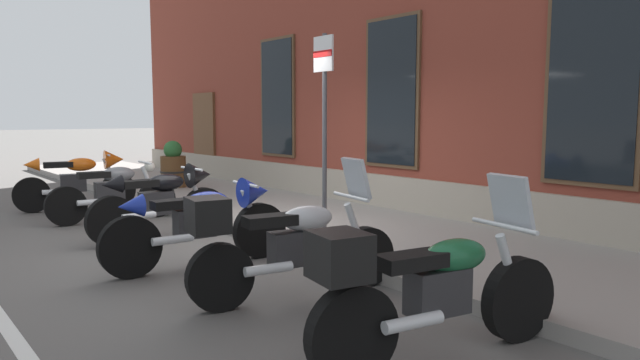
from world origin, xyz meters
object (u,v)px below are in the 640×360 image
(motorcycle_orange_sport, at_px, (81,178))
(barrel_planter, at_px, (173,167))
(motorcycle_green_touring, at_px, (430,288))
(parking_sign, at_px, (324,108))
(motorcycle_black_sport, at_px, (165,199))
(motorcycle_silver_touring, at_px, (286,243))
(motorcycle_grey_naked, at_px, (114,192))
(motorcycle_blue_sport, at_px, (206,219))

(motorcycle_orange_sport, xyz_separation_m, barrel_planter, (-0.94, 2.24, 0.01))
(motorcycle_green_touring, relative_size, parking_sign, 0.82)
(motorcycle_black_sport, bearing_deg, motorcycle_silver_touring, -4.09)
(motorcycle_grey_naked, height_order, motorcycle_silver_touring, motorcycle_silver_touring)
(motorcycle_orange_sport, bearing_deg, motorcycle_black_sport, 2.66)
(motorcycle_green_touring, distance_m, parking_sign, 3.73)
(motorcycle_orange_sport, xyz_separation_m, motorcycle_black_sport, (3.36, 0.16, -0.02))
(motorcycle_grey_naked, height_order, parking_sign, parking_sign)
(motorcycle_black_sport, xyz_separation_m, barrel_planter, (-4.30, 2.08, 0.03))
(parking_sign, bearing_deg, motorcycle_silver_touring, -48.89)
(motorcycle_blue_sport, bearing_deg, motorcycle_green_touring, -0.11)
(motorcycle_green_touring, bearing_deg, motorcycle_silver_touring, 179.36)
(motorcycle_orange_sport, height_order, motorcycle_grey_naked, motorcycle_orange_sport)
(motorcycle_grey_naked, distance_m, barrel_planter, 3.34)
(motorcycle_silver_touring, bearing_deg, motorcycle_blue_sport, -179.51)
(motorcycle_green_touring, xyz_separation_m, parking_sign, (-3.12, 1.61, 1.27))
(motorcycle_blue_sport, height_order, motorcycle_green_touring, motorcycle_green_touring)
(barrel_planter, bearing_deg, motorcycle_black_sport, -25.82)
(motorcycle_black_sport, distance_m, parking_sign, 2.61)
(motorcycle_orange_sport, xyz_separation_m, parking_sign, (5.21, 1.51, 1.23))
(motorcycle_black_sport, distance_m, barrel_planter, 4.77)
(motorcycle_grey_naked, xyz_separation_m, motorcycle_silver_touring, (5.01, -0.14, 0.07))
(motorcycle_orange_sport, distance_m, motorcycle_silver_touring, 6.60)
(motorcycle_orange_sport, relative_size, motorcycle_grey_naked, 1.01)
(motorcycle_black_sport, bearing_deg, motorcycle_grey_naked, -176.92)
(motorcycle_green_touring, bearing_deg, parking_sign, 152.79)
(motorcycle_grey_naked, distance_m, motorcycle_silver_touring, 5.01)
(barrel_planter, bearing_deg, motorcycle_orange_sport, -67.17)
(motorcycle_grey_naked, distance_m, parking_sign, 4.13)
(barrel_planter, bearing_deg, motorcycle_green_touring, -14.10)
(parking_sign, bearing_deg, motorcycle_black_sport, -143.90)
(motorcycle_black_sport, bearing_deg, motorcycle_blue_sport, -8.25)
(motorcycle_orange_sport, bearing_deg, parking_sign, 16.15)
(motorcycle_green_touring, xyz_separation_m, barrel_planter, (-9.28, 2.33, 0.06))
(parking_sign, bearing_deg, barrel_planter, 173.28)
(motorcycle_orange_sport, distance_m, motorcycle_blue_sport, 5.05)
(barrel_planter, bearing_deg, motorcycle_blue_sport, -21.22)
(motorcycle_orange_sport, height_order, motorcycle_blue_sport, motorcycle_orange_sport)
(motorcycle_silver_touring, distance_m, motorcycle_green_touring, 1.74)
(motorcycle_blue_sport, xyz_separation_m, parking_sign, (0.17, 1.60, 1.26))
(motorcycle_silver_touring, relative_size, barrel_planter, 2.07)
(motorcycle_grey_naked, xyz_separation_m, motorcycle_blue_sport, (3.46, -0.15, 0.07))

